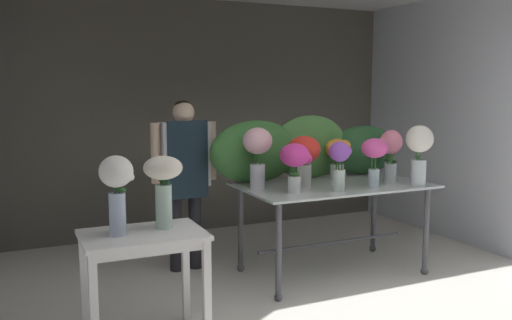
# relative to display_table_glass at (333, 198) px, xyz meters

# --- Properties ---
(ground_plane) EXTENTS (8.31, 8.31, 0.00)m
(ground_plane) POSITION_rel_display_table_glass_xyz_m (-0.49, 0.14, -0.71)
(ground_plane) COLOR silver
(wall_back) EXTENTS (4.82, 0.12, 2.74)m
(wall_back) POSITION_rel_display_table_glass_xyz_m (-0.49, 2.03, 0.66)
(wall_back) COLOR #5B564C
(wall_back) RESTS_ON ground
(wall_right) EXTENTS (0.12, 3.90, 2.74)m
(wall_right) POSITION_rel_display_table_glass_xyz_m (1.92, 0.14, 0.66)
(wall_right) COLOR silver
(wall_right) RESTS_ON ground
(display_table_glass) EXTENTS (1.72, 0.99, 0.85)m
(display_table_glass) POSITION_rel_display_table_glass_xyz_m (0.00, 0.00, 0.00)
(display_table_glass) COLOR silver
(display_table_glass) RESTS_ON ground
(side_table_white) EXTENTS (0.79, 0.55, 0.77)m
(side_table_white) POSITION_rel_display_table_glass_xyz_m (-1.91, -0.68, -0.05)
(side_table_white) COLOR white
(side_table_white) RESTS_ON ground
(florist) EXTENTS (0.63, 0.24, 1.60)m
(florist) POSITION_rel_display_table_glass_xyz_m (-1.21, 0.66, 0.28)
(florist) COLOR #232328
(florist) RESTS_ON ground
(foliage_backdrop) EXTENTS (2.06, 0.28, 0.61)m
(foliage_backdrop) POSITION_rel_display_table_glass_xyz_m (-0.11, 0.37, 0.41)
(foliage_backdrop) COLOR #387033
(foliage_backdrop) RESTS_ON display_table_glass
(vase_violet_carnations) EXTENTS (0.20, 0.18, 0.42)m
(vase_violet_carnations) POSITION_rel_display_table_glass_xyz_m (-0.14, -0.31, 0.38)
(vase_violet_carnations) COLOR silver
(vase_violet_carnations) RESTS_ON display_table_glass
(vase_magenta_peonies) EXTENTS (0.28, 0.25, 0.42)m
(vase_magenta_peonies) POSITION_rel_display_table_glass_xyz_m (-0.52, -0.22, 0.40)
(vase_magenta_peonies) COLOR silver
(vase_magenta_peonies) RESTS_ON display_table_glass
(vase_blush_dahlias) EXTENTS (0.26, 0.26, 0.53)m
(vase_blush_dahlias) POSITION_rel_display_table_glass_xyz_m (-0.72, 0.10, 0.46)
(vase_blush_dahlias) COLOR silver
(vase_blush_dahlias) RESTS_ON display_table_glass
(vase_sunset_stock) EXTENTS (0.28, 0.23, 0.39)m
(vase_sunset_stock) POSITION_rel_display_table_glass_xyz_m (0.16, 0.18, 0.38)
(vase_sunset_stock) COLOR silver
(vase_sunset_stock) RESTS_ON display_table_glass
(vase_fuchsia_tulips) EXTENTS (0.23, 0.23, 0.43)m
(vase_fuchsia_tulips) POSITION_rel_display_table_glass_xyz_m (0.25, -0.27, 0.42)
(vase_fuchsia_tulips) COLOR silver
(vase_fuchsia_tulips) RESTS_ON display_table_glass
(vase_lilac_roses) EXTENTS (0.18, 0.17, 0.39)m
(vase_lilac_roses) POSITION_rel_display_table_glass_xyz_m (0.76, 0.16, 0.37)
(vase_lilac_roses) COLOR silver
(vase_lilac_roses) RESTS_ON display_table_glass
(vase_rosy_snapdragons) EXTENTS (0.24, 0.21, 0.48)m
(vase_rosy_snapdragons) POSITION_rel_display_table_glass_xyz_m (0.56, -0.10, 0.43)
(vase_rosy_snapdragons) COLOR silver
(vase_rosy_snapdragons) RESTS_ON display_table_glass
(vase_scarlet_hydrangea) EXTENTS (0.33, 0.29, 0.45)m
(vase_scarlet_hydrangea) POSITION_rel_display_table_glass_xyz_m (-0.30, 0.03, 0.41)
(vase_scarlet_hydrangea) COLOR silver
(vase_scarlet_hydrangea) RESTS_ON display_table_glass
(vase_ivory_freesia) EXTENTS (0.24, 0.24, 0.54)m
(vase_ivory_freesia) POSITION_rel_display_table_glass_xyz_m (0.64, -0.40, 0.46)
(vase_ivory_freesia) COLOR silver
(vase_ivory_freesia) RESTS_ON display_table_glass
(vase_white_roses_tall) EXTENTS (0.22, 0.22, 0.52)m
(vase_white_roses_tall) POSITION_rel_display_table_glass_xyz_m (-2.06, -0.68, 0.38)
(vase_white_roses_tall) COLOR silver
(vase_white_roses_tall) RESTS_ON side_table_white
(vase_cream_lisianthus_tall) EXTENTS (0.26, 0.26, 0.49)m
(vase_cream_lisianthus_tall) POSITION_rel_display_table_glass_xyz_m (-1.75, -0.62, 0.38)
(vase_cream_lisianthus_tall) COLOR silver
(vase_cream_lisianthus_tall) RESTS_ON side_table_white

